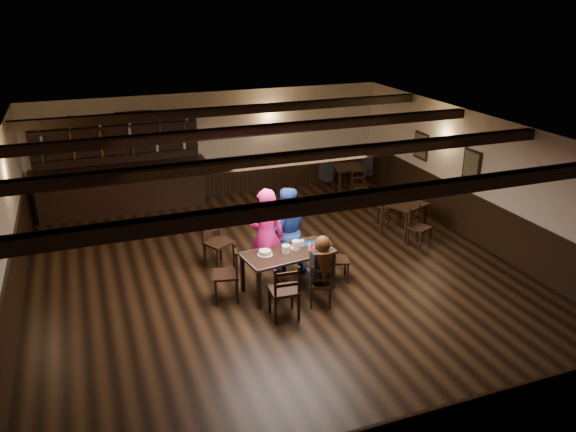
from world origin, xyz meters
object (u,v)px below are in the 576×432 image
object	(u,v)px
cake	(265,253)
chair_near_right	(321,283)
bar_counter	(122,182)
man_blue	(286,230)
chair_near_left	(285,288)
woman_pink	(266,236)
dining_table	(288,256)

from	to	relation	value
cake	chair_near_right	bearing A→B (deg)	-46.35
chair_near_right	bar_counter	world-z (taller)	bar_counter
man_blue	chair_near_left	bearing A→B (deg)	82.21
woman_pink	cake	world-z (taller)	woman_pink
cake	bar_counter	size ratio (longest dim) A/B	0.06
woman_pink	cake	distance (m)	0.45
man_blue	cake	bearing A→B (deg)	59.77
chair_near_left	woman_pink	size ratio (longest dim) A/B	0.53
chair_near_left	man_blue	world-z (taller)	man_blue
chair_near_right	bar_counter	bearing A→B (deg)	114.24
bar_counter	man_blue	bearing A→B (deg)	-60.00
dining_table	woman_pink	size ratio (longest dim) A/B	0.92
chair_near_left	bar_counter	world-z (taller)	bar_counter
woman_pink	bar_counter	distance (m)	5.19
dining_table	man_blue	bearing A→B (deg)	72.12
dining_table	woman_pink	distance (m)	0.56
woman_pink	man_blue	xyz separation A→B (m)	(0.49, 0.28, -0.07)
bar_counter	chair_near_right	bearing A→B (deg)	-65.76
chair_near_left	chair_near_right	distance (m)	0.72
man_blue	cake	world-z (taller)	man_blue
man_blue	bar_counter	distance (m)	5.15
man_blue	cake	xyz separation A→B (m)	(-0.64, -0.68, -0.05)
chair_near_right	man_blue	world-z (taller)	man_blue
dining_table	chair_near_left	xyz separation A→B (m)	(-0.38, -0.88, -0.11)
woman_pink	chair_near_right	bearing A→B (deg)	127.73
dining_table	chair_near_left	bearing A→B (deg)	-113.13
woman_pink	bar_counter	bearing A→B (deg)	-54.49
chair_near_left	bar_counter	bearing A→B (deg)	107.99
cake	dining_table	bearing A→B (deg)	-4.35
chair_near_right	man_blue	xyz separation A→B (m)	(-0.08, 1.45, 0.39)
woman_pink	bar_counter	xyz separation A→B (m)	(-2.09, 4.74, -0.18)
cake	bar_counter	xyz separation A→B (m)	(-1.93, 5.15, -0.06)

